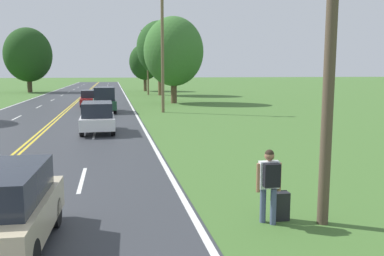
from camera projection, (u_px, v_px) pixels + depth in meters
hitchhiker_person at (269, 179)px, 8.73m from camera, size 0.56×0.41×1.65m
suitcase at (281, 206)px, 9.04m from camera, size 0.38×0.20×0.69m
utility_pole_foreground at (330, 51)px, 8.38m from camera, size 1.80×0.24×7.13m
utility_pole_midground at (162, 47)px, 31.92m from camera, size 1.80×0.24×9.96m
utility_pole_far at (148, 60)px, 55.98m from camera, size 1.80×0.24×9.38m
tree_left_verge at (160, 48)px, 54.70m from camera, size 6.30×6.30×10.00m
tree_behind_sign at (174, 52)px, 41.30m from camera, size 6.10×6.10×8.77m
tree_mid_treeline at (145, 62)px, 66.31m from camera, size 5.07×5.07×7.68m
tree_right_cluster at (28, 55)px, 62.52m from camera, size 7.19×7.19×9.90m
car_white_van_mid_near at (97, 117)px, 21.82m from camera, size 1.85×3.97×1.65m
car_dark_green_van_mid_far at (104, 99)px, 32.57m from camera, size 1.92×4.19×2.03m
car_red_sedan_receding at (90, 98)px, 38.58m from camera, size 1.99×4.87×1.50m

